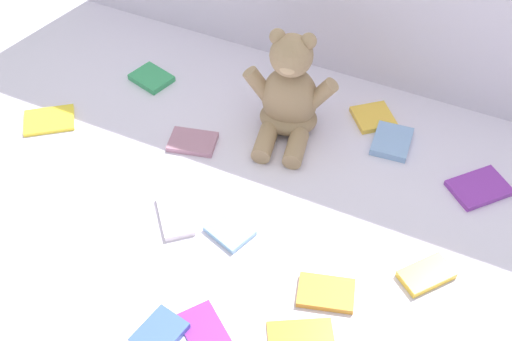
% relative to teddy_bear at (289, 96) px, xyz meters
% --- Properties ---
extents(ground_plane, '(3.20, 3.20, 0.00)m').
position_rel_teddy_bear_xyz_m(ground_plane, '(0.04, -0.16, -0.11)').
color(ground_plane, silver).
extents(teddy_bear, '(0.24, 0.23, 0.29)m').
position_rel_teddy_bear_xyz_m(teddy_bear, '(0.00, 0.00, 0.00)').
color(teddy_bear, '#9E7F5B').
rests_on(teddy_bear, ground_plane).
extents(book_case_0, '(0.13, 0.11, 0.01)m').
position_rel_teddy_bear_xyz_m(book_case_0, '(-0.20, -0.16, -0.10)').
color(book_case_0, '#A87187').
rests_on(book_case_0, ground_plane).
extents(book_case_1, '(0.16, 0.15, 0.01)m').
position_rel_teddy_bear_xyz_m(book_case_1, '(-0.58, -0.25, -0.10)').
color(book_case_1, yellow).
rests_on(book_case_1, ground_plane).
extents(book_case_2, '(0.14, 0.14, 0.01)m').
position_rel_teddy_bear_xyz_m(book_case_2, '(0.19, 0.13, -0.10)').
color(book_case_2, yellow).
rests_on(book_case_2, ground_plane).
extents(book_case_3, '(0.10, 0.12, 0.02)m').
position_rel_teddy_bear_xyz_m(book_case_3, '(0.26, 0.06, -0.10)').
color(book_case_3, '#83A9DA').
rests_on(book_case_3, ground_plane).
extents(book_case_4, '(0.14, 0.14, 0.01)m').
position_rel_teddy_bear_xyz_m(book_case_4, '(-0.11, -0.39, -0.10)').
color(book_case_4, white).
rests_on(book_case_4, ground_plane).
extents(book_case_5, '(0.09, 0.11, 0.02)m').
position_rel_teddy_bear_xyz_m(book_case_5, '(0.01, -0.66, -0.10)').
color(book_case_5, '#3C5DBD').
rests_on(book_case_5, ground_plane).
extents(book_case_6, '(0.15, 0.13, 0.01)m').
position_rel_teddy_bear_xyz_m(book_case_6, '(0.26, -0.55, -0.10)').
color(book_case_6, orange).
rests_on(book_case_6, ground_plane).
extents(book_case_7, '(0.12, 0.11, 0.02)m').
position_rel_teddy_bear_xyz_m(book_case_7, '(-0.42, 0.02, -0.10)').
color(book_case_7, '#359B5C').
rests_on(book_case_7, ground_plane).
extents(book_case_8, '(0.16, 0.16, 0.01)m').
position_rel_teddy_bear_xyz_m(book_case_8, '(0.50, -0.00, -0.10)').
color(book_case_8, purple).
rests_on(book_case_8, ground_plane).
extents(book_case_9, '(0.13, 0.11, 0.01)m').
position_rel_teddy_bear_xyz_m(book_case_9, '(0.27, -0.43, -0.10)').
color(book_case_9, orange).
rests_on(book_case_9, ground_plane).
extents(book_case_10, '(0.12, 0.10, 0.01)m').
position_rel_teddy_bear_xyz_m(book_case_10, '(0.02, -0.37, -0.10)').
color(book_case_10, '#85B4DA').
rests_on(book_case_10, ground_plane).
extents(book_case_11, '(0.16, 0.14, 0.01)m').
position_rel_teddy_bear_xyz_m(book_case_11, '(0.09, -0.62, -0.10)').
color(book_case_11, '#812691').
rests_on(book_case_11, ground_plane).
extents(book_case_12, '(0.12, 0.13, 0.02)m').
position_rel_teddy_bear_xyz_m(book_case_12, '(0.45, -0.30, -0.10)').
color(book_case_12, yellow).
rests_on(book_case_12, ground_plane).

